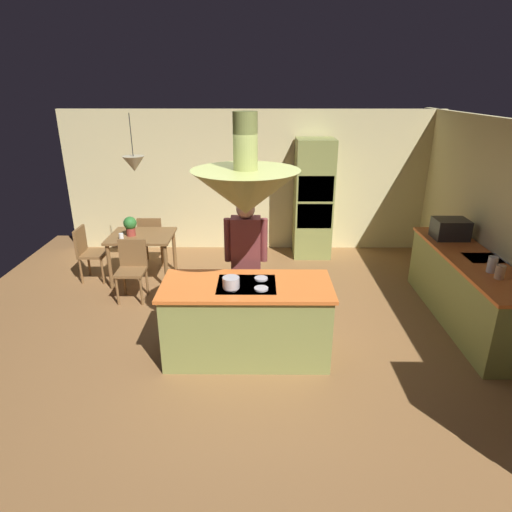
{
  "coord_description": "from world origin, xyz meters",
  "views": [
    {
      "loc": [
        0.13,
        -4.51,
        2.93
      ],
      "look_at": [
        0.1,
        0.4,
        1.0
      ],
      "focal_mm": 30.51,
      "sensor_mm": 36.0,
      "label": 1
    }
  ],
  "objects_px": {
    "person_at_island": "(246,256)",
    "chair_at_corner": "(88,250)",
    "cooking_pot_on_cooktop": "(231,283)",
    "potted_plant_on_table": "(130,225)",
    "canister_sugar": "(492,265)",
    "cup_on_table": "(121,236)",
    "kitchen_island": "(247,320)",
    "oven_tower": "(313,199)",
    "chair_facing_island": "(132,266)",
    "microwave_on_counter": "(450,229)",
    "chair_by_back_wall": "(152,237)",
    "dining_table": "(142,242)",
    "canister_flour": "(500,272)"
  },
  "relations": [
    {
      "from": "oven_tower",
      "to": "potted_plant_on_table",
      "type": "bearing_deg",
      "value": -158.3
    },
    {
      "from": "chair_facing_island",
      "to": "potted_plant_on_table",
      "type": "relative_size",
      "value": 2.9
    },
    {
      "from": "chair_at_corner",
      "to": "canister_sugar",
      "type": "distance_m",
      "value": 5.7
    },
    {
      "from": "chair_by_back_wall",
      "to": "chair_at_corner",
      "type": "distance_m",
      "value": 1.07
    },
    {
      "from": "potted_plant_on_table",
      "to": "cup_on_table",
      "type": "bearing_deg",
      "value": -120.02
    },
    {
      "from": "cooking_pot_on_cooktop",
      "to": "kitchen_island",
      "type": "bearing_deg",
      "value": 39.09
    },
    {
      "from": "kitchen_island",
      "to": "canister_flour",
      "type": "distance_m",
      "value": 2.89
    },
    {
      "from": "dining_table",
      "to": "person_at_island",
      "type": "distance_m",
      "value": 2.22
    },
    {
      "from": "potted_plant_on_table",
      "to": "microwave_on_counter",
      "type": "bearing_deg",
      "value": -6.29
    },
    {
      "from": "dining_table",
      "to": "chair_by_back_wall",
      "type": "relative_size",
      "value": 1.12
    },
    {
      "from": "oven_tower",
      "to": "person_at_island",
      "type": "bearing_deg",
      "value": -113.72
    },
    {
      "from": "oven_tower",
      "to": "cooking_pot_on_cooktop",
      "type": "relative_size",
      "value": 11.63
    },
    {
      "from": "chair_at_corner",
      "to": "cooking_pot_on_cooktop",
      "type": "bearing_deg",
      "value": -132.81
    },
    {
      "from": "canister_sugar",
      "to": "potted_plant_on_table",
      "type": "bearing_deg",
      "value": 159.85
    },
    {
      "from": "chair_at_corner",
      "to": "chair_by_back_wall",
      "type": "bearing_deg",
      "value": -54.0
    },
    {
      "from": "dining_table",
      "to": "potted_plant_on_table",
      "type": "xyz_separation_m",
      "value": [
        -0.15,
        -0.03,
        0.28
      ]
    },
    {
      "from": "dining_table",
      "to": "potted_plant_on_table",
      "type": "relative_size",
      "value": 3.25
    },
    {
      "from": "chair_at_corner",
      "to": "microwave_on_counter",
      "type": "relative_size",
      "value": 1.89
    },
    {
      "from": "dining_table",
      "to": "cooking_pot_on_cooktop",
      "type": "bearing_deg",
      "value": -55.37
    },
    {
      "from": "chair_at_corner",
      "to": "canister_flour",
      "type": "bearing_deg",
      "value": -109.63
    },
    {
      "from": "person_at_island",
      "to": "canister_sugar",
      "type": "xyz_separation_m",
      "value": [
        2.86,
        -0.33,
        0.04
      ]
    },
    {
      "from": "person_at_island",
      "to": "chair_by_back_wall",
      "type": "xyz_separation_m",
      "value": [
        -1.68,
        2.05,
        -0.46
      ]
    },
    {
      "from": "canister_flour",
      "to": "chair_facing_island",
      "type": "bearing_deg",
      "value": 164.04
    },
    {
      "from": "dining_table",
      "to": "cooking_pot_on_cooktop",
      "type": "relative_size",
      "value": 5.42
    },
    {
      "from": "microwave_on_counter",
      "to": "cooking_pot_on_cooktop",
      "type": "xyz_separation_m",
      "value": [
        -3.0,
        -1.68,
        -0.06
      ]
    },
    {
      "from": "person_at_island",
      "to": "chair_at_corner",
      "type": "bearing_deg",
      "value": 150.88
    },
    {
      "from": "chair_by_back_wall",
      "to": "canister_flour",
      "type": "xyz_separation_m",
      "value": [
        4.54,
        -2.56,
        0.48
      ]
    },
    {
      "from": "potted_plant_on_table",
      "to": "cup_on_table",
      "type": "relative_size",
      "value": 3.33
    },
    {
      "from": "chair_facing_island",
      "to": "cooking_pot_on_cooktop",
      "type": "bearing_deg",
      "value": -46.1
    },
    {
      "from": "kitchen_island",
      "to": "canister_flour",
      "type": "bearing_deg",
      "value": 3.45
    },
    {
      "from": "kitchen_island",
      "to": "chair_by_back_wall",
      "type": "height_order",
      "value": "kitchen_island"
    },
    {
      "from": "cooking_pot_on_cooktop",
      "to": "cup_on_table",
      "type": "bearing_deg",
      "value": 131.42
    },
    {
      "from": "cup_on_table",
      "to": "cooking_pot_on_cooktop",
      "type": "distance_m",
      "value": 2.71
    },
    {
      "from": "kitchen_island",
      "to": "canister_flour",
      "type": "relative_size",
      "value": 11.99
    },
    {
      "from": "chair_at_corner",
      "to": "kitchen_island",
      "type": "bearing_deg",
      "value": -129.29
    },
    {
      "from": "canister_sugar",
      "to": "microwave_on_counter",
      "type": "bearing_deg",
      "value": 90.0
    },
    {
      "from": "oven_tower",
      "to": "person_at_island",
      "type": "relative_size",
      "value": 1.25
    },
    {
      "from": "person_at_island",
      "to": "chair_facing_island",
      "type": "distance_m",
      "value": 1.91
    },
    {
      "from": "canister_sugar",
      "to": "chair_facing_island",
      "type": "bearing_deg",
      "value": 166.16
    },
    {
      "from": "kitchen_island",
      "to": "dining_table",
      "type": "distance_m",
      "value": 2.71
    },
    {
      "from": "person_at_island",
      "to": "cooking_pot_on_cooktop",
      "type": "bearing_deg",
      "value": -99.44
    },
    {
      "from": "oven_tower",
      "to": "chair_facing_island",
      "type": "distance_m",
      "value": 3.36
    },
    {
      "from": "kitchen_island",
      "to": "microwave_on_counter",
      "type": "xyz_separation_m",
      "value": [
        2.84,
        1.55,
        0.59
      ]
    },
    {
      "from": "canister_flour",
      "to": "microwave_on_counter",
      "type": "relative_size",
      "value": 0.34
    },
    {
      "from": "dining_table",
      "to": "person_at_island",
      "type": "height_order",
      "value": "person_at_island"
    },
    {
      "from": "microwave_on_counter",
      "to": "chair_facing_island",
      "type": "bearing_deg",
      "value": -178.94
    },
    {
      "from": "person_at_island",
      "to": "canister_flour",
      "type": "relative_size",
      "value": 10.66
    },
    {
      "from": "potted_plant_on_table",
      "to": "canister_sugar",
      "type": "height_order",
      "value": "canister_sugar"
    },
    {
      "from": "canister_sugar",
      "to": "chair_by_back_wall",
      "type": "bearing_deg",
      "value": 152.35
    },
    {
      "from": "chair_at_corner",
      "to": "cup_on_table",
      "type": "relative_size",
      "value": 9.67
    }
  ]
}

